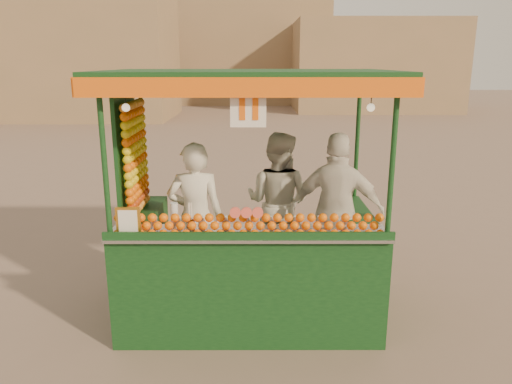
{
  "coord_description": "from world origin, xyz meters",
  "views": [
    {
      "loc": [
        0.2,
        -5.19,
        2.75
      ],
      "look_at": [
        0.21,
        -0.04,
        1.38
      ],
      "focal_mm": 34.32,
      "sensor_mm": 36.0,
      "label": 1
    }
  ],
  "objects_px": {
    "juice_cart": "(243,243)",
    "vendor_right": "(337,212)",
    "vendor_left": "(196,217)",
    "vendor_middle": "(278,202)"
  },
  "relations": [
    {
      "from": "juice_cart",
      "to": "vendor_left",
      "type": "bearing_deg",
      "value": 170.82
    },
    {
      "from": "juice_cart",
      "to": "vendor_right",
      "type": "xyz_separation_m",
      "value": [
        1.03,
        0.13,
        0.31
      ]
    },
    {
      "from": "juice_cart",
      "to": "vendor_left",
      "type": "height_order",
      "value": "juice_cart"
    },
    {
      "from": "vendor_right",
      "to": "juice_cart",
      "type": "bearing_deg",
      "value": 20.59
    },
    {
      "from": "juice_cart",
      "to": "vendor_right",
      "type": "relative_size",
      "value": 1.7
    },
    {
      "from": "vendor_left",
      "to": "vendor_right",
      "type": "relative_size",
      "value": 0.95
    },
    {
      "from": "juice_cart",
      "to": "vendor_middle",
      "type": "bearing_deg",
      "value": 57.23
    },
    {
      "from": "juice_cart",
      "to": "vendor_middle",
      "type": "relative_size",
      "value": 1.77
    },
    {
      "from": "vendor_left",
      "to": "vendor_middle",
      "type": "relative_size",
      "value": 0.98
    },
    {
      "from": "juice_cart",
      "to": "vendor_right",
      "type": "distance_m",
      "value": 1.08
    }
  ]
}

